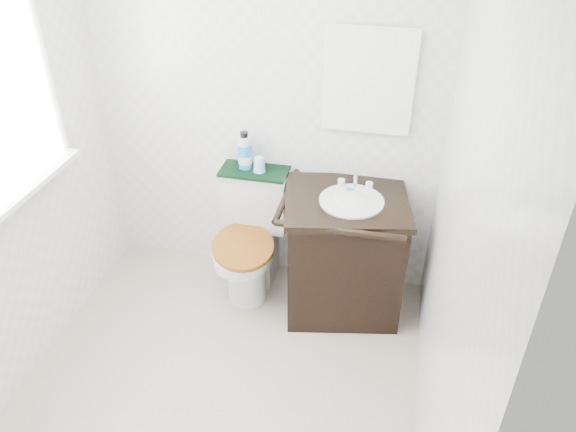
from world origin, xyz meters
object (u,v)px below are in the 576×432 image
at_px(vanity, 344,251).
at_px(cup, 259,164).
at_px(mouthwash_bottle, 245,152).
at_px(trash_bin, 323,277).
at_px(toilet, 251,241).

height_order(vanity, cup, cup).
distance_m(vanity, mouthwash_bottle, 0.89).
distance_m(trash_bin, mouthwash_bottle, 0.99).
xyz_separation_m(vanity, mouthwash_bottle, (-0.69, 0.21, 0.52)).
bearing_deg(mouthwash_bottle, toilet, -66.74).
bearing_deg(cup, toilet, -108.06).
height_order(vanity, trash_bin, vanity).
bearing_deg(toilet, mouthwash_bottle, 113.26).
distance_m(toilet, vanity, 0.63).
relative_size(toilet, cup, 8.40).
bearing_deg(mouthwash_bottle, cup, -17.13).
height_order(trash_bin, mouthwash_bottle, mouthwash_bottle).
relative_size(mouthwash_bottle, cup, 2.54).
distance_m(toilet, trash_bin, 0.54).
relative_size(toilet, mouthwash_bottle, 3.31).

